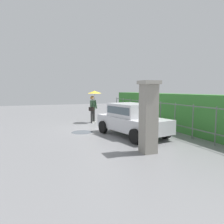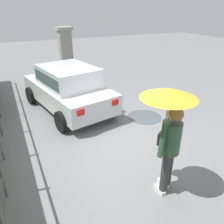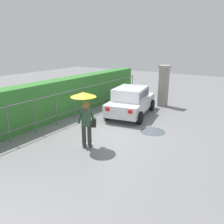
{
  "view_description": "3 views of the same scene",
  "coord_description": "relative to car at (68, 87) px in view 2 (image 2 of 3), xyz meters",
  "views": [
    {
      "loc": [
        11.01,
        -3.89,
        2.13
      ],
      "look_at": [
        -0.12,
        0.49,
        0.87
      ],
      "focal_mm": 34.38,
      "sensor_mm": 36.0,
      "label": 1
    },
    {
      "loc": [
        -4.62,
        2.27,
        3.16
      ],
      "look_at": [
        -0.31,
        0.18,
        0.9
      ],
      "focal_mm": 35.99,
      "sensor_mm": 36.0,
      "label": 2
    },
    {
      "loc": [
        -8.03,
        -5.04,
        3.69
      ],
      "look_at": [
        -0.29,
        0.08,
        0.86
      ],
      "focal_mm": 36.8,
      "sensor_mm": 36.0,
      "label": 3
    }
  ],
  "objects": [
    {
      "name": "puddle_near",
      "position": [
        -1.58,
        -1.96,
        -0.8
      ],
      "size": [
        1.08,
        1.08,
        0.0
      ],
      "primitive_type": "cylinder",
      "color": "#4C545B",
      "rests_on": "ground"
    },
    {
      "name": "car",
      "position": [
        0.0,
        0.0,
        0.0
      ],
      "size": [
        3.95,
        2.42,
        1.48
      ],
      "rotation": [
        0.0,
        0.0,
        0.19
      ],
      "color": "silver",
      "rests_on": "ground"
    },
    {
      "name": "ground_plane",
      "position": [
        -2.21,
        -0.55,
        -0.8
      ],
      "size": [
        40.0,
        40.0,
        0.0
      ],
      "primitive_type": "plane",
      "color": "slate"
    },
    {
      "name": "gate_pillar",
      "position": [
        2.67,
        -0.72,
        0.44
      ],
      "size": [
        0.6,
        0.6,
        2.42
      ],
      "color": "gray",
      "rests_on": "ground"
    },
    {
      "name": "pedestrian",
      "position": [
        -4.32,
        -0.54,
        0.64
      ],
      "size": [
        0.91,
        0.91,
        2.04
      ],
      "rotation": [
        0.0,
        0.0,
        0.59
      ],
      "color": "#333333",
      "rests_on": "ground"
    }
  ]
}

